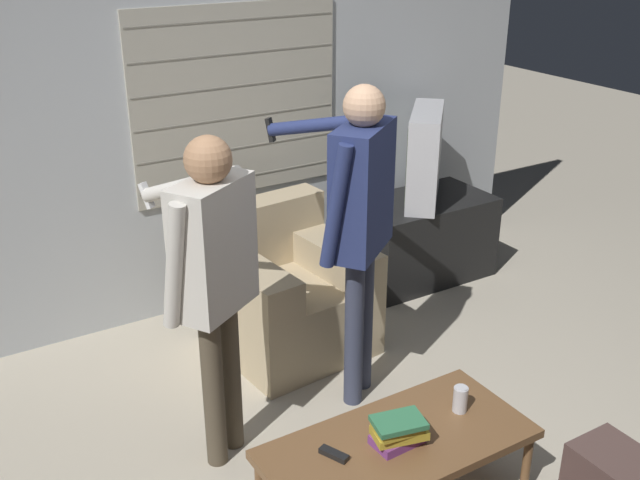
{
  "coord_description": "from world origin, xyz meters",
  "views": [
    {
      "loc": [
        -1.67,
        -2.25,
        2.44
      ],
      "look_at": [
        0.05,
        0.56,
        1.0
      ],
      "focal_mm": 42.0,
      "sensor_mm": 36.0,
      "label": 1
    }
  ],
  "objects_px": {
    "armchair_beige": "(286,293)",
    "soda_can": "(460,399)",
    "coffee_table": "(398,447)",
    "spare_remote": "(334,454)",
    "tv": "(425,156)",
    "person_left_standing": "(212,266)",
    "book_stack": "(398,431)",
    "person_right_standing": "(359,208)"
  },
  "relations": [
    {
      "from": "book_stack",
      "to": "spare_remote",
      "type": "xyz_separation_m",
      "value": [
        -0.27,
        0.08,
        -0.06
      ]
    },
    {
      "from": "armchair_beige",
      "to": "soda_can",
      "type": "bearing_deg",
      "value": 88.09
    },
    {
      "from": "coffee_table",
      "to": "tv",
      "type": "relative_size",
      "value": 1.77
    },
    {
      "from": "coffee_table",
      "to": "person_right_standing",
      "type": "relative_size",
      "value": 0.68
    },
    {
      "from": "armchair_beige",
      "to": "book_stack",
      "type": "distance_m",
      "value": 1.55
    },
    {
      "from": "book_stack",
      "to": "spare_remote",
      "type": "bearing_deg",
      "value": 164.28
    },
    {
      "from": "book_stack",
      "to": "person_right_standing",
      "type": "bearing_deg",
      "value": 66.75
    },
    {
      "from": "soda_can",
      "to": "person_right_standing",
      "type": "bearing_deg",
      "value": 90.72
    },
    {
      "from": "armchair_beige",
      "to": "tv",
      "type": "bearing_deg",
      "value": -171.02
    },
    {
      "from": "spare_remote",
      "to": "armchair_beige",
      "type": "bearing_deg",
      "value": 45.11
    },
    {
      "from": "armchair_beige",
      "to": "book_stack",
      "type": "bearing_deg",
      "value": 73.82
    },
    {
      "from": "person_left_standing",
      "to": "book_stack",
      "type": "height_order",
      "value": "person_left_standing"
    },
    {
      "from": "person_right_standing",
      "to": "soda_can",
      "type": "xyz_separation_m",
      "value": [
        0.01,
        -0.81,
        -0.65
      ]
    },
    {
      "from": "soda_can",
      "to": "person_left_standing",
      "type": "bearing_deg",
      "value": 138.75
    },
    {
      "from": "coffee_table",
      "to": "spare_remote",
      "type": "bearing_deg",
      "value": 169.51
    },
    {
      "from": "coffee_table",
      "to": "person_right_standing",
      "type": "xyz_separation_m",
      "value": [
        0.35,
        0.84,
        0.75
      ]
    },
    {
      "from": "person_left_standing",
      "to": "spare_remote",
      "type": "bearing_deg",
      "value": -106.12
    },
    {
      "from": "tv",
      "to": "person_left_standing",
      "type": "relative_size",
      "value": 0.41
    },
    {
      "from": "person_right_standing",
      "to": "soda_can",
      "type": "distance_m",
      "value": 1.04
    },
    {
      "from": "coffee_table",
      "to": "tv",
      "type": "distance_m",
      "value": 2.46
    },
    {
      "from": "spare_remote",
      "to": "book_stack",
      "type": "bearing_deg",
      "value": -39.12
    },
    {
      "from": "armchair_beige",
      "to": "soda_can",
      "type": "relative_size",
      "value": 7.03
    },
    {
      "from": "tv",
      "to": "soda_can",
      "type": "xyz_separation_m",
      "value": [
        -1.2,
        -1.79,
        -0.46
      ]
    },
    {
      "from": "tv",
      "to": "person_right_standing",
      "type": "relative_size",
      "value": 0.38
    },
    {
      "from": "person_right_standing",
      "to": "book_stack",
      "type": "height_order",
      "value": "person_right_standing"
    },
    {
      "from": "coffee_table",
      "to": "soda_can",
      "type": "bearing_deg",
      "value": 3.56
    },
    {
      "from": "tv",
      "to": "soda_can",
      "type": "relative_size",
      "value": 5.24
    },
    {
      "from": "tv",
      "to": "armchair_beige",
      "type": "bearing_deg",
      "value": -34.0
    },
    {
      "from": "coffee_table",
      "to": "spare_remote",
      "type": "xyz_separation_m",
      "value": [
        -0.29,
        0.05,
        0.05
      ]
    },
    {
      "from": "armchair_beige",
      "to": "book_stack",
      "type": "height_order",
      "value": "armchair_beige"
    },
    {
      "from": "armchair_beige",
      "to": "coffee_table",
      "type": "distance_m",
      "value": 1.52
    },
    {
      "from": "armchair_beige",
      "to": "person_left_standing",
      "type": "xyz_separation_m",
      "value": [
        -0.76,
        -0.74,
        0.67
      ]
    },
    {
      "from": "person_right_standing",
      "to": "book_stack",
      "type": "relative_size",
      "value": 6.68
    },
    {
      "from": "tv",
      "to": "book_stack",
      "type": "xyz_separation_m",
      "value": [
        -1.58,
        -1.84,
        -0.46
      ]
    },
    {
      "from": "person_left_standing",
      "to": "book_stack",
      "type": "relative_size",
      "value": 6.27
    },
    {
      "from": "tv",
      "to": "spare_remote",
      "type": "bearing_deg",
      "value": -4.43
    },
    {
      "from": "tv",
      "to": "spare_remote",
      "type": "relative_size",
      "value": 4.88
    },
    {
      "from": "person_left_standing",
      "to": "person_right_standing",
      "type": "height_order",
      "value": "person_right_standing"
    },
    {
      "from": "tv",
      "to": "person_left_standing",
      "type": "height_order",
      "value": "person_left_standing"
    },
    {
      "from": "person_left_standing",
      "to": "spare_remote",
      "type": "xyz_separation_m",
      "value": [
        0.19,
        -0.71,
        -0.62
      ]
    },
    {
      "from": "tv",
      "to": "soda_can",
      "type": "bearing_deg",
      "value": 8.17
    },
    {
      "from": "person_left_standing",
      "to": "book_stack",
      "type": "distance_m",
      "value": 1.07
    }
  ]
}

